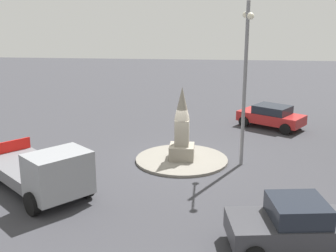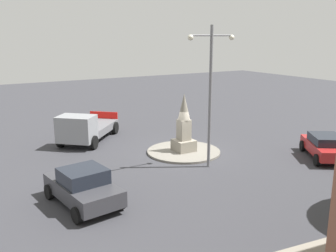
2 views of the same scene
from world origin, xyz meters
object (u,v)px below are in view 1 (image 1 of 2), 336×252
(streetlamp, at_px, (245,70))
(car_red_far_side, at_px, (271,116))
(truck_grey_approaching, at_px, (43,172))
(monument, at_px, (182,130))
(car_dark_grey_passing, at_px, (294,225))

(streetlamp, bearing_deg, car_red_far_side, -18.64)
(streetlamp, xyz_separation_m, car_red_far_side, (6.54, -2.20, -3.67))
(truck_grey_approaching, bearing_deg, monument, -49.28)
(monument, relative_size, streetlamp, 0.47)
(streetlamp, relative_size, car_red_far_side, 1.78)
(monument, height_order, streetlamp, streetlamp)
(streetlamp, height_order, car_red_far_side, streetlamp)
(car_dark_grey_passing, bearing_deg, car_red_far_side, -4.76)
(monument, xyz_separation_m, streetlamp, (-0.22, -2.77, 2.87))
(car_dark_grey_passing, distance_m, truck_grey_approaching, 9.39)
(car_dark_grey_passing, height_order, truck_grey_approaching, truck_grey_approaching)
(monument, distance_m, car_dark_grey_passing, 8.35)
(streetlamp, bearing_deg, monument, 85.41)
(streetlamp, bearing_deg, truck_grey_approaching, 117.82)
(car_red_far_side, height_order, car_dark_grey_passing, car_dark_grey_passing)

